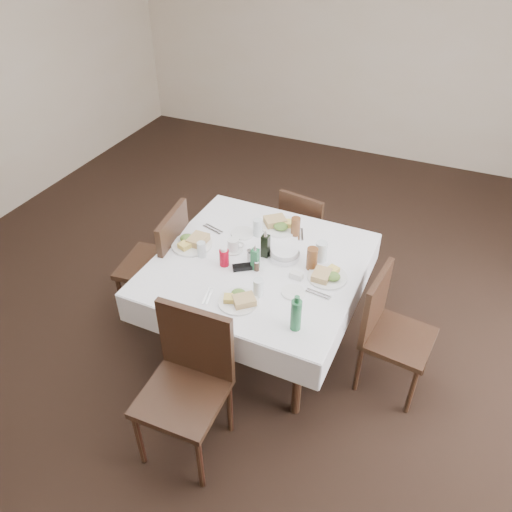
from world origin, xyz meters
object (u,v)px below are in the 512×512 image
Objects in this scene: chair_west at (162,258)px; ketchup_bottle at (224,257)px; water_e at (321,252)px; water_n at (258,228)px; coffee_mug at (234,246)px; water_w at (202,249)px; chair_north at (305,228)px; oil_cruet_dark at (265,245)px; dining_table at (259,270)px; bread_basket at (285,254)px; oil_cruet_green at (255,258)px; chair_south at (189,375)px; chair_east at (388,325)px; water_s at (258,287)px; green_bottle at (296,314)px.

chair_west is 6.82× the size of ketchup_bottle.
water_e reaches higher than ketchup_bottle.
water_n is 0.26m from coffee_mug.
water_n is 1.16× the size of water_w.
chair_north is 0.92m from oil_cruet_dark.
chair_north is 5.69× the size of water_e.
chair_north is at bearing 115.76° from water_e.
dining_table is 0.25m from coffee_mug.
water_n is at bearing 26.18° from chair_west.
chair_west is 1.23m from water_e.
oil_cruet_dark is at bearing 78.72° from dining_table.
bread_basket is 1.06× the size of oil_cruet_green.
chair_north is 3.97× the size of bread_basket.
chair_south is 1.10× the size of chair_east.
chair_east is at bearing 0.15° from dining_table.
dining_table is 6.67× the size of bread_basket.
chair_west is at bearing -153.82° from water_n.
water_w is (-0.35, 0.83, 0.25)m from chair_south.
chair_north is 1.29m from water_s.
water_n is (-0.17, -0.63, 0.35)m from chair_north.
water_w is at bearing -112.41° from chair_north.
water_e reaches higher than water_n.
oil_cruet_green reaches higher than water_s.
water_e is 0.46m from oil_cruet_green.
water_s reaches higher than water_w.
green_bottle is at bearing 41.02° from chair_south.
ketchup_bottle is (0.19, -0.03, 0.01)m from water_w.
chair_north is 0.85× the size of chair_south.
green_bottle is at bearing -25.30° from water_w.
water_n is 0.47m from water_w.
chair_east is at bearing 6.50° from ketchup_bottle.
green_bottle is at bearing -84.44° from water_e.
chair_south is at bearing -66.95° from water_w.
water_w is 0.53× the size of bread_basket.
oil_cruet_green is (-0.02, -1.01, 0.37)m from chair_north.
dining_table is 1.43× the size of chair_south.
water_w is 0.46× the size of green_bottle.
ketchup_bottle reaches higher than coffee_mug.
water_s is at bearing -22.43° from water_w.
water_s is 0.57m from water_w.
oil_cruet_green is 0.61m from green_bottle.
oil_cruet_green is 0.82× the size of green_bottle.
dining_table is at bearing -141.97° from bread_basket.
chair_south is 8.76× the size of water_w.
chair_west is at bearing -172.54° from oil_cruet_dark.
water_s is at bearing -17.48° from chair_west.
chair_north is 3.42× the size of green_bottle.
water_s reaches higher than chair_north.
ketchup_bottle is at bearing 150.47° from water_s.
green_bottle is (0.59, -0.80, 0.04)m from water_n.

